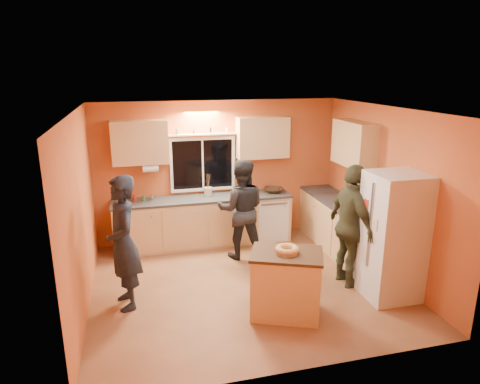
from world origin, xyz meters
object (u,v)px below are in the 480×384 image
object	(u,v)px
refrigerator	(393,236)
person_center	(241,209)
person_left	(123,243)
person_right	(352,226)
island	(286,283)

from	to	relation	value
refrigerator	person_center	size ratio (longest dim) A/B	1.05
person_left	person_right	bearing A→B (deg)	75.03
person_left	person_center	xyz separation A→B (m)	(1.91, 1.16, -0.06)
island	person_right	distance (m)	1.42
person_center	person_right	bearing A→B (deg)	147.63
refrigerator	island	bearing A→B (deg)	-176.00
refrigerator	person_left	xyz separation A→B (m)	(-3.62, 0.64, 0.02)
refrigerator	person_right	bearing A→B (deg)	130.83
refrigerator	person_center	world-z (taller)	refrigerator
person_left	person_right	distance (m)	3.24
island	person_center	bearing A→B (deg)	116.42
person_left	refrigerator	bearing A→B (deg)	68.34
island	person_right	size ratio (longest dim) A/B	0.59
refrigerator	person_right	distance (m)	0.60
person_left	person_right	world-z (taller)	person_right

